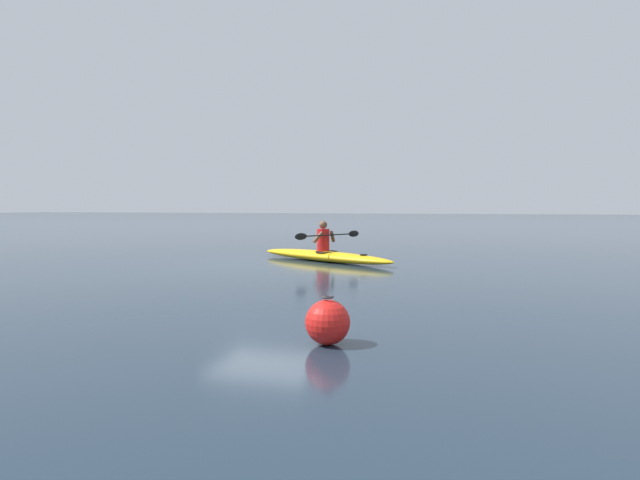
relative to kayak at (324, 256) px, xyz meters
name	(u,v)px	position (x,y,z in m)	size (l,w,h in m)	color
ground_plane	(265,265)	(1.10, 1.35, -0.14)	(160.00, 160.00, 0.00)	#1E2D3D
kayak	(324,256)	(0.00, 0.00, 0.00)	(4.33, 2.88, 0.27)	#EAB214
kayaker	(324,238)	(0.00, 0.00, 0.48)	(1.19, 2.03, 0.79)	red
mooring_buoy_channel_marker	(328,322)	(-2.33, 8.29, 0.10)	(0.48, 0.48, 0.52)	red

